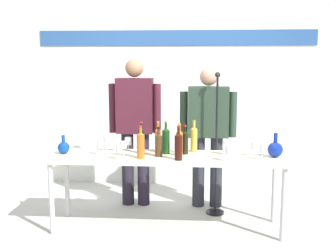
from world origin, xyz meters
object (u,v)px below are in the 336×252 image
(decanter_blue_left, at_px, (64,147))
(wine_glass_left_1, at_px, (117,140))
(wine_bottle_7, at_px, (141,144))
(decanter_blue_right, at_px, (275,149))
(wine_bottle_1, at_px, (179,142))
(wine_bottle_3, at_px, (158,138))
(wine_bottle_2, at_px, (159,144))
(presenter_right, at_px, (208,128))
(wine_bottle_0, at_px, (194,138))
(wine_glass_left_5, at_px, (119,149))
(wine_glass_right_1, at_px, (262,150))
(wine_bottle_4, at_px, (185,142))
(wine_bottle_6, at_px, (178,146))
(presenter_left, at_px, (135,123))
(wine_bottle_8, at_px, (141,140))
(wine_glass_right_0, at_px, (229,150))
(wine_bottle_5, at_px, (166,140))
(display_table, at_px, (167,162))
(wine_glass_left_2, at_px, (128,141))
(microphone_stand, at_px, (216,167))
(wine_glass_right_2, at_px, (226,145))
(wine_glass_left_4, at_px, (123,145))
(wine_glass_left_0, at_px, (107,140))
(wine_glass_right_3, at_px, (258,144))
(wine_glass_right_4, at_px, (254,146))

(decanter_blue_left, xyz_separation_m, wine_glass_left_1, (0.51, 0.16, 0.05))
(wine_bottle_7, xyz_separation_m, wine_glass_left_1, (-0.29, 0.30, -0.02))
(decanter_blue_right, xyz_separation_m, wine_bottle_1, (-0.94, -0.00, 0.06))
(wine_bottle_3, bearing_deg, wine_bottle_2, -83.39)
(presenter_right, distance_m, wine_bottle_0, 0.49)
(presenter_right, xyz_separation_m, wine_bottle_7, (-0.66, -0.81, -0.04))
(wine_glass_left_5, height_order, wine_glass_right_1, wine_glass_right_1)
(wine_bottle_4, bearing_deg, wine_glass_left_1, 173.77)
(wine_bottle_6, bearing_deg, presenter_left, 122.65)
(wine_bottle_1, height_order, wine_bottle_8, wine_bottle_8)
(wine_bottle_7, distance_m, wine_glass_right_0, 0.84)
(presenter_right, bearing_deg, wine_bottle_5, -126.68)
(display_table, bearing_deg, wine_bottle_8, 164.41)
(wine_glass_left_2, distance_m, wine_glass_right_1, 1.37)
(wine_glass_right_1, bearing_deg, wine_glass_left_5, -176.64)
(decanter_blue_left, height_order, wine_glass_left_5, decanter_blue_left)
(decanter_blue_left, xyz_separation_m, wine_bottle_2, (0.97, -0.05, 0.06))
(presenter_left, bearing_deg, wine_bottle_5, -55.49)
(decanter_blue_right, bearing_deg, wine_bottle_8, 177.22)
(wine_bottle_7, relative_size, microphone_stand, 0.20)
(wine_bottle_2, xyz_separation_m, wine_bottle_8, (-0.19, 0.11, 0.02))
(wine_glass_right_0, height_order, wine_glass_right_1, wine_glass_right_0)
(display_table, xyz_separation_m, wine_glass_right_2, (0.59, 0.09, 0.17))
(wine_glass_right_1, bearing_deg, wine_glass_right_2, 147.35)
(wine_bottle_5, relative_size, wine_glass_left_4, 2.27)
(wine_glass_right_0, bearing_deg, wine_glass_right_2, 91.07)
(wine_bottle_0, height_order, wine_bottle_2, wine_bottle_0)
(decanter_blue_left, relative_size, wine_glass_right_2, 1.31)
(wine_glass_right_2, bearing_deg, wine_glass_left_0, 176.28)
(wine_bottle_4, distance_m, wine_glass_right_1, 0.77)
(wine_bottle_2, bearing_deg, microphone_stand, 38.87)
(wine_bottle_3, distance_m, wine_bottle_6, 0.46)
(presenter_left, relative_size, wine_bottle_3, 5.51)
(wine_bottle_4, bearing_deg, wine_glass_right_0, -34.61)
(wine_glass_left_1, bearing_deg, wine_glass_left_4, -63.51)
(wine_glass_left_5, relative_size, wine_glass_right_3, 0.95)
(decanter_blue_right, xyz_separation_m, wine_glass_left_0, (-1.70, 0.16, 0.04))
(wine_bottle_4, distance_m, wine_glass_left_1, 0.72)
(wine_bottle_2, xyz_separation_m, wine_glass_left_4, (-0.35, -0.02, -0.01))
(wine_bottle_2, distance_m, wine_glass_left_2, 0.41)
(decanter_blue_right, bearing_deg, wine_glass_right_1, -137.94)
(wine_bottle_0, height_order, wine_glass_right_0, wine_bottle_0)
(wine_bottle_0, height_order, wine_bottle_4, wine_bottle_0)
(decanter_blue_left, bearing_deg, wine_glass_right_3, 3.23)
(wine_bottle_6, distance_m, wine_bottle_7, 0.37)
(wine_bottle_2, height_order, wine_bottle_7, wine_bottle_7)
(wine_glass_left_0, height_order, wine_glass_left_1, wine_glass_left_0)
(wine_glass_right_1, xyz_separation_m, wine_glass_right_4, (-0.05, 0.16, 0.00))
(wine_glass_right_4, bearing_deg, wine_bottle_2, -175.41)
(decanter_blue_right, bearing_deg, presenter_left, 155.90)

